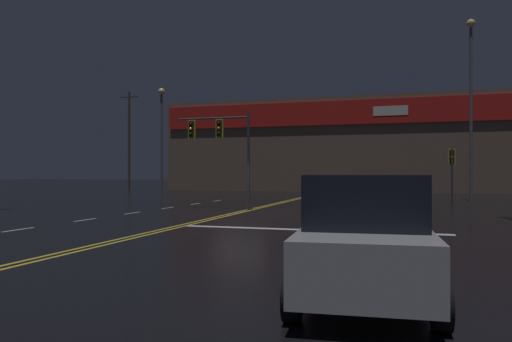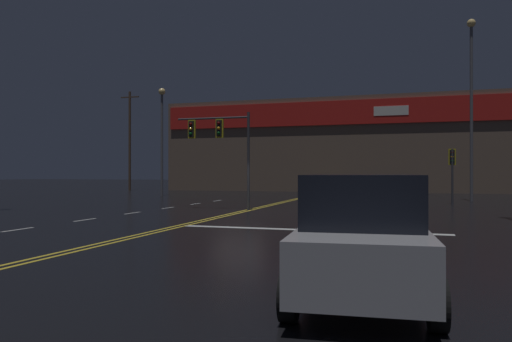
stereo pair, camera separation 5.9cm
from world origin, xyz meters
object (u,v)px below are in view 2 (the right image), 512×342
(traffic_signal_median, at_px, (218,136))
(parked_car, at_px, (363,236))
(streetlight_far_median, at_px, (162,126))
(streetlight_far_left, at_px, (471,89))
(traffic_signal_corner_northeast, at_px, (452,163))

(traffic_signal_median, distance_m, parked_car, 18.96)
(traffic_signal_median, relative_size, parked_car, 1.13)
(streetlight_far_median, bearing_deg, traffic_signal_median, -51.80)
(streetlight_far_left, relative_size, streetlight_far_median, 1.37)
(traffic_signal_median, bearing_deg, parked_car, -61.62)
(traffic_signal_corner_northeast, xyz_separation_m, parked_car, (-3.09, -24.54, -1.52))
(traffic_signal_median, distance_m, streetlight_far_left, 18.29)
(parked_car, bearing_deg, traffic_signal_median, 118.38)
(traffic_signal_median, height_order, streetlight_far_left, streetlight_far_left)
(traffic_signal_median, relative_size, streetlight_far_left, 0.41)
(streetlight_far_median, height_order, parked_car, streetlight_far_median)
(streetlight_far_left, height_order, parked_car, streetlight_far_left)
(streetlight_far_median, bearing_deg, parked_car, -57.06)
(traffic_signal_median, relative_size, traffic_signal_corner_northeast, 1.49)
(streetlight_far_left, xyz_separation_m, streetlight_far_median, (-23.55, 1.00, -1.78))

